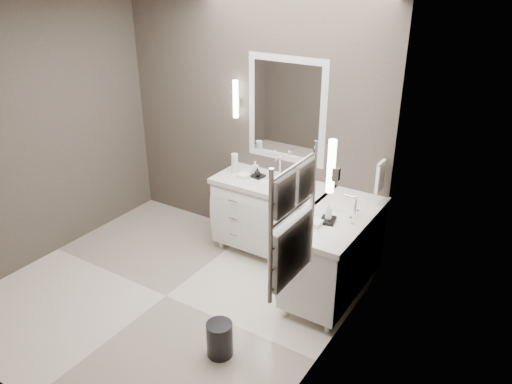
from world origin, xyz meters
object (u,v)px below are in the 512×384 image
Objects in this scene: vanity_back at (272,213)px; waste_bin at (220,339)px; vanity_right at (334,250)px; towel_ladder at (292,229)px.

vanity_back is 1.67m from waste_bin.
vanity_back is at bearing 159.62° from vanity_right.
vanity_right reaches higher than waste_bin.
towel_ladder reaches higher than waste_bin.
vanity_back and vanity_right have the same top height.
vanity_back is 1.38× the size of towel_ladder.
towel_ladder reaches higher than vanity_right.
waste_bin is (-0.43, -1.25, -0.33)m from vanity_right.
vanity_back reaches higher than waste_bin.
vanity_right is (0.88, -0.33, 0.00)m from vanity_back.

